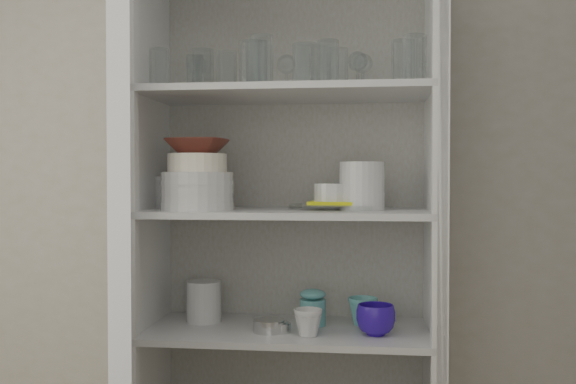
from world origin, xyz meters
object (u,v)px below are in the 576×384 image
Objects in this scene: plate_stack_back at (179,192)px; measuring_cups at (269,326)px; pantry_cabinet at (290,300)px; white_canister at (204,301)px; goblet_2 at (358,70)px; white_ramekin at (334,192)px; cream_bowl at (197,163)px; goblet_0 at (198,75)px; terracotta_bowl at (197,146)px; goblet_1 at (287,73)px; goblet_3 at (363,72)px; teal_jar at (313,310)px; mug_blue at (376,320)px; yellow_trivet at (334,203)px; cupboard_door at (121,379)px; mug_teal at (363,311)px; mug_white at (308,322)px; grey_bowl_stack at (362,186)px; plate_stack_front at (197,191)px.

plate_stack_back is 0.59m from measuring_cups.
pantry_cabinet is 0.30m from white_canister.
goblet_2 is 0.43m from white_ramekin.
goblet_0 is at bearing 103.86° from cream_bowl.
terracotta_bowl is 1.48× the size of white_ramekin.
goblet_2 is at bearing -7.38° from goblet_1.
goblet_3 is at bearing 32.29° from measuring_cups.
goblet_1 is 1.45× the size of teal_jar.
teal_jar is (-0.15, -0.04, -0.82)m from goblet_2.
mug_blue reaches higher than measuring_cups.
yellow_trivet reaches higher than white_canister.
cupboard_door is at bearing -94.60° from terracotta_bowl.
mug_teal is (0.02, -0.02, -0.83)m from goblet_2.
mug_white is at bearing -22.77° from white_canister.
white_canister is at bearing -28.65° from plate_stack_back.
mug_white is at bearing -121.36° from yellow_trivet.
white_canister is at bearing 153.86° from measuring_cups.
yellow_trivet is at bearing -9.20° from plate_stack_back.
grey_bowl_stack is (0.66, -0.11, 0.02)m from plate_stack_back.
teal_jar is at bearing 17.01° from cream_bowl.
plate_stack_front reaches higher than yellow_trivet.
goblet_1 is at bearing 135.06° from mug_blue.
yellow_trivet is (0.45, 0.09, -0.19)m from terracotta_bowl.
white_ramekin is (0.45, 0.09, -0.00)m from plate_stack_front.
goblet_0 reaches higher than mug_blue.
white_ramekin reaches higher than measuring_cups.
plate_stack_front is at bearing -163.49° from goblet_2.
mug_blue is at bearing 110.90° from cupboard_door.
pantry_cabinet is 0.87m from goblet_0.
goblet_0 is 1.15× the size of white_ramekin.
terracotta_bowl is at bearing -57.50° from plate_stack_back.
pantry_cabinet reaches higher than teal_jar.
teal_jar is (0.37, 0.11, -0.56)m from terracotta_bowl.
goblet_2 is 0.87m from mug_white.
goblet_0 is at bearing 170.07° from teal_jar.
goblet_0 is 0.81m from white_canister.
mug_white is at bearing -129.05° from goblet_2.
cupboard_door is at bearing -115.59° from pantry_cabinet.
mug_blue is at bearing -31.03° from goblet_1.
terracotta_bowl is 0.55m from white_canister.
mug_white is at bearing -5.39° from terracotta_bowl.
grey_bowl_stack is 1.27× the size of mug_blue.
yellow_trivet is 0.38m from teal_jar.
pantry_cabinet is at bearing 133.42° from cupboard_door.
white_ramekin is (0.45, 0.09, -0.15)m from terracotta_bowl.
plate_stack_front is at bearing -85.29° from white_canister.
cream_bowl is 0.96× the size of terracotta_bowl.
goblet_2 reaches higher than measuring_cups.
goblet_0 reaches higher than mug_teal.
white_canister is at bearing 178.45° from teal_jar.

